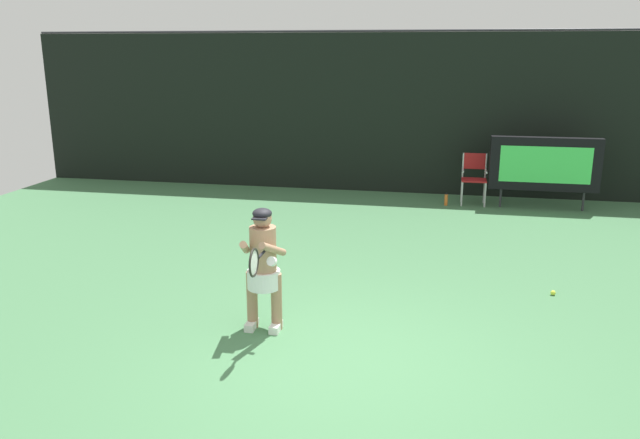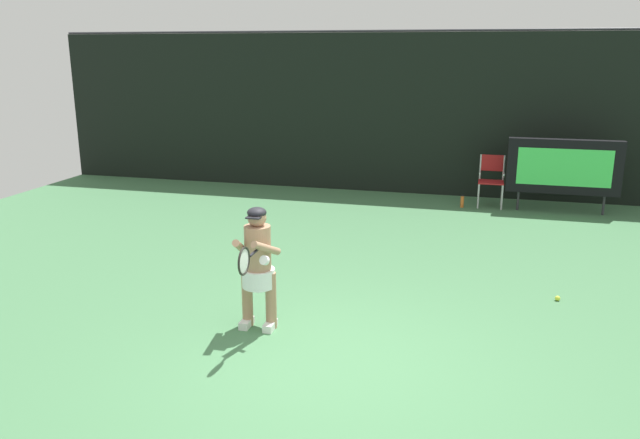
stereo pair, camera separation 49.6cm
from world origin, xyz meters
The scene contains 8 objects.
ground centered at (0.00, -0.19, -0.01)m, with size 18.00×22.00×0.03m.
backdrop_screen centered at (0.00, 8.50, 1.81)m, with size 18.00×0.12×3.66m.
scoreboard centered at (2.95, 7.44, 0.95)m, with size 2.20×0.21×1.50m.
umpire_chair centered at (1.56, 7.62, 0.62)m, with size 0.52×0.44×1.08m.
water_bottle centered at (1.00, 7.36, 0.12)m, with size 0.07×0.07×0.27m.
tennis_player centered at (-1.08, 0.66, 0.81)m, with size 0.54×0.62×1.48m.
tennis_racket centered at (-0.97, 0.00, 1.07)m, with size 0.03×0.60×0.31m.
tennis_ball_loose centered at (2.47, 2.45, 0.03)m, with size 0.07×0.07×0.07m.
Camera 2 is at (1.42, -5.88, 3.22)m, focal length 35.29 mm.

